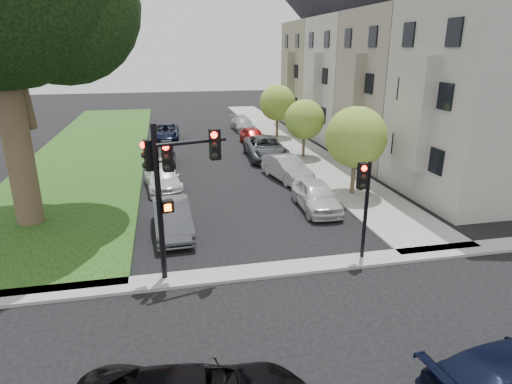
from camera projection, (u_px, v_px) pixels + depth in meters
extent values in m
plane|color=black|center=(290.00, 302.00, 13.39)|extent=(140.00, 140.00, 0.00)
cube|color=black|center=(94.00, 148.00, 33.81)|extent=(8.00, 44.00, 0.12)
cube|color=gray|center=(286.00, 139.00, 36.95)|extent=(3.50, 44.00, 0.12)
cube|color=gray|center=(274.00, 270.00, 15.23)|extent=(60.00, 1.00, 0.12)
cube|color=#B0A896|center=(484.00, 101.00, 21.70)|extent=(7.00, 7.40, 10.00)
cube|color=#B0A896|center=(414.00, 113.00, 21.09)|extent=(0.70, 2.20, 5.50)
cube|color=black|center=(422.00, 93.00, 20.83)|extent=(0.08, 3.60, 6.00)
cube|color=gray|center=(405.00, 88.00, 28.65)|extent=(7.00, 7.40, 10.00)
cube|color=gray|center=(351.00, 97.00, 28.04)|extent=(0.70, 2.20, 5.50)
cube|color=black|center=(356.00, 81.00, 27.78)|extent=(0.08, 3.60, 6.00)
cube|color=#A4A09C|center=(357.00, 80.00, 35.60)|extent=(7.00, 7.40, 10.00)
cube|color=#A4A09C|center=(313.00, 87.00, 34.99)|extent=(0.70, 2.20, 5.50)
cube|color=black|center=(317.00, 75.00, 34.73)|extent=(0.08, 3.60, 6.00)
cube|color=slate|center=(325.00, 75.00, 42.54)|extent=(7.00, 7.40, 10.00)
cube|color=slate|center=(287.00, 81.00, 41.93)|extent=(0.70, 2.20, 5.50)
cube|color=black|center=(291.00, 70.00, 41.67)|extent=(0.08, 3.60, 6.00)
cylinder|color=brown|center=(16.00, 134.00, 18.05)|extent=(1.13, 1.13, 8.23)
sphere|color=black|center=(60.00, 5.00, 17.81)|extent=(6.59, 6.59, 6.59)
cylinder|color=brown|center=(353.00, 175.00, 22.77)|extent=(0.23, 0.23, 2.28)
sphere|color=olive|center=(356.00, 137.00, 22.11)|extent=(3.19, 3.19, 3.19)
cylinder|color=brown|center=(304.00, 145.00, 30.58)|extent=(0.20, 0.20, 2.00)
sphere|color=olive|center=(305.00, 119.00, 30.01)|extent=(2.80, 2.80, 2.80)
cylinder|color=brown|center=(277.00, 126.00, 37.46)|extent=(0.22, 0.22, 2.20)
sphere|color=olive|center=(277.00, 103.00, 36.82)|extent=(3.09, 3.09, 3.09)
cylinder|color=black|center=(159.00, 207.00, 13.81)|extent=(0.23, 0.23, 5.38)
cylinder|color=black|center=(192.00, 142.00, 13.38)|extent=(2.24, 0.68, 0.12)
cube|color=black|center=(167.00, 156.00, 13.35)|extent=(0.37, 0.34, 0.98)
cube|color=black|center=(215.00, 144.00, 13.55)|extent=(0.37, 0.34, 0.98)
cube|color=black|center=(149.00, 155.00, 13.48)|extent=(0.34, 0.37, 0.98)
sphere|color=#FF0C05|center=(167.00, 147.00, 13.10)|extent=(0.21, 0.21, 0.21)
sphere|color=black|center=(168.00, 168.00, 13.32)|extent=(0.21, 0.21, 0.21)
cube|color=black|center=(168.00, 206.00, 13.86)|extent=(0.41, 0.34, 0.39)
cube|color=#FF5905|center=(168.00, 208.00, 13.73)|extent=(0.23, 0.03, 0.23)
cylinder|color=black|center=(366.00, 212.00, 15.52)|extent=(0.16, 0.16, 3.79)
cube|color=black|center=(362.00, 176.00, 15.02)|extent=(0.34, 0.31, 0.95)
sphere|color=#FF0C05|center=(365.00, 168.00, 14.78)|extent=(0.20, 0.20, 0.20)
imported|color=silver|center=(316.00, 195.00, 20.91)|extent=(1.84, 4.24, 1.42)
imported|color=#999BA0|center=(287.00, 168.00, 25.67)|extent=(2.33, 4.50, 1.41)
imported|color=#3F4247|center=(266.00, 148.00, 30.57)|extent=(2.84, 5.74, 1.57)
imported|color=maroon|center=(253.00, 136.00, 35.04)|extent=(1.77, 4.13, 1.39)
imported|color=#999BA0|center=(242.00, 124.00, 41.25)|extent=(1.95, 4.44, 1.27)
imported|color=#3F4247|center=(172.00, 218.00, 18.17)|extent=(1.71, 4.37, 1.42)
imported|color=silver|center=(163.00, 178.00, 23.97)|extent=(2.27, 4.60, 1.29)
imported|color=#3F4247|center=(163.00, 154.00, 29.21)|extent=(1.73, 4.08, 1.38)
imported|color=black|center=(165.00, 132.00, 36.83)|extent=(2.46, 4.96, 1.35)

